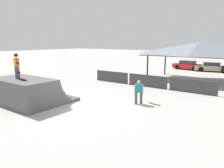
{
  "coord_description": "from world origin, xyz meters",
  "views": [
    {
      "loc": [
        8.67,
        -9.16,
        3.96
      ],
      "look_at": [
        -0.54,
        3.35,
        0.91
      ],
      "focal_mm": 35.0,
      "sensor_mm": 36.0,
      "label": 1
    }
  ],
  "objects_px": {
    "parked_car_tan": "(212,67)",
    "parked_car_red": "(188,65)",
    "skateboard_on_deck": "(23,79)",
    "skater_on_deck": "(17,64)",
    "skateboard_on_ground": "(154,103)",
    "bystander_walking": "(139,91)"
  },
  "relations": [
    {
      "from": "parked_car_tan",
      "to": "skater_on_deck",
      "type": "bearing_deg",
      "value": -115.45
    },
    {
      "from": "skateboard_on_ground",
      "to": "parked_car_red",
      "type": "distance_m",
      "value": 19.15
    },
    {
      "from": "bystander_walking",
      "to": "parked_car_tan",
      "type": "bearing_deg",
      "value": -135.41
    },
    {
      "from": "skater_on_deck",
      "to": "bystander_walking",
      "type": "distance_m",
      "value": 7.74
    },
    {
      "from": "parked_car_red",
      "to": "bystander_walking",
      "type": "bearing_deg",
      "value": -71.54
    },
    {
      "from": "skateboard_on_ground",
      "to": "parked_car_tan",
      "type": "xyz_separation_m",
      "value": [
        -0.52,
        18.66,
        0.54
      ]
    },
    {
      "from": "bystander_walking",
      "to": "parked_car_tan",
      "type": "height_order",
      "value": "bystander_walking"
    },
    {
      "from": "bystander_walking",
      "to": "skater_on_deck",
      "type": "bearing_deg",
      "value": -6.82
    },
    {
      "from": "skater_on_deck",
      "to": "bystander_walking",
      "type": "height_order",
      "value": "skater_on_deck"
    },
    {
      "from": "parked_car_tan",
      "to": "parked_car_red",
      "type": "bearing_deg",
      "value": 167.34
    },
    {
      "from": "skateboard_on_ground",
      "to": "parked_car_red",
      "type": "xyz_separation_m",
      "value": [
        -3.76,
        18.77,
        0.54
      ]
    },
    {
      "from": "parked_car_red",
      "to": "skateboard_on_deck",
      "type": "bearing_deg",
      "value": -86.04
    },
    {
      "from": "skateboard_on_deck",
      "to": "parked_car_tan",
      "type": "bearing_deg",
      "value": 96.5
    },
    {
      "from": "skater_on_deck",
      "to": "parked_car_tan",
      "type": "xyz_separation_m",
      "value": [
        6.25,
        23.84,
        -1.97
      ]
    },
    {
      "from": "skater_on_deck",
      "to": "bystander_walking",
      "type": "relative_size",
      "value": 1.03
    },
    {
      "from": "skateboard_on_ground",
      "to": "parked_car_red",
      "type": "height_order",
      "value": "parked_car_red"
    },
    {
      "from": "skateboard_on_ground",
      "to": "skateboard_on_deck",
      "type": "bearing_deg",
      "value": 50.46
    },
    {
      "from": "skateboard_on_deck",
      "to": "skater_on_deck",
      "type": "bearing_deg",
      "value": -159.0
    },
    {
      "from": "skater_on_deck",
      "to": "parked_car_red",
      "type": "bearing_deg",
      "value": 96.6
    },
    {
      "from": "skateboard_on_ground",
      "to": "parked_car_red",
      "type": "bearing_deg",
      "value": -68.04
    },
    {
      "from": "parked_car_red",
      "to": "skater_on_deck",
      "type": "bearing_deg",
      "value": -87.4
    },
    {
      "from": "parked_car_tan",
      "to": "skateboard_on_deck",
      "type": "bearing_deg",
      "value": -114.15
    }
  ]
}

